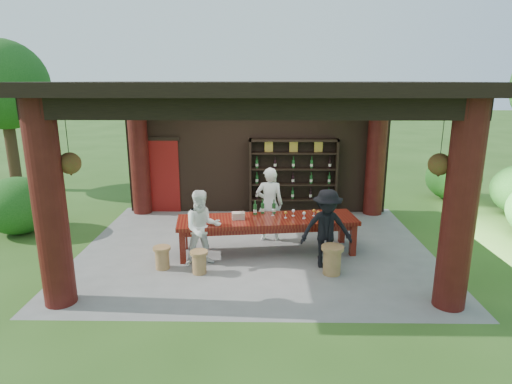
{
  "coord_description": "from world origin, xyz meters",
  "views": [
    {
      "loc": [
        0.14,
        -8.68,
        3.52
      ],
      "look_at": [
        0.0,
        0.4,
        1.15
      ],
      "focal_mm": 30.0,
      "sensor_mm": 36.0,
      "label": 1
    }
  ],
  "objects_px": {
    "guest_man": "(327,229)",
    "napkin_basket": "(238,216)",
    "stool_near_left": "(199,262)",
    "host": "(269,204)",
    "stool_near_right": "(332,259)",
    "tasting_table": "(267,223)",
    "guest_woman": "(202,228)",
    "stool_far_left": "(162,257)",
    "wine_shelf": "(293,177)"
  },
  "relations": [
    {
      "from": "stool_near_right",
      "to": "tasting_table",
      "type": "bearing_deg",
      "value": 139.04
    },
    {
      "from": "wine_shelf",
      "to": "tasting_table",
      "type": "relative_size",
      "value": 0.61
    },
    {
      "from": "wine_shelf",
      "to": "tasting_table",
      "type": "distance_m",
      "value": 2.79
    },
    {
      "from": "stool_far_left",
      "to": "napkin_basket",
      "type": "xyz_separation_m",
      "value": [
        1.43,
        0.8,
        0.58
      ]
    },
    {
      "from": "stool_far_left",
      "to": "wine_shelf",
      "type": "bearing_deg",
      "value": 52.19
    },
    {
      "from": "tasting_table",
      "to": "stool_near_right",
      "type": "relative_size",
      "value": 6.9
    },
    {
      "from": "napkin_basket",
      "to": "guest_woman",
      "type": "bearing_deg",
      "value": -139.99
    },
    {
      "from": "guest_woman",
      "to": "stool_near_right",
      "type": "bearing_deg",
      "value": -27.98
    },
    {
      "from": "stool_near_right",
      "to": "host",
      "type": "xyz_separation_m",
      "value": [
        -1.15,
        1.77,
        0.55
      ]
    },
    {
      "from": "guest_woman",
      "to": "guest_man",
      "type": "distance_m",
      "value": 2.4
    },
    {
      "from": "wine_shelf",
      "to": "stool_near_left",
      "type": "height_order",
      "value": "wine_shelf"
    },
    {
      "from": "guest_man",
      "to": "napkin_basket",
      "type": "height_order",
      "value": "guest_man"
    },
    {
      "from": "stool_near_left",
      "to": "stool_far_left",
      "type": "height_order",
      "value": "stool_far_left"
    },
    {
      "from": "stool_far_left",
      "to": "guest_woman",
      "type": "distance_m",
      "value": 0.95
    },
    {
      "from": "stool_far_left",
      "to": "host",
      "type": "relative_size",
      "value": 0.26
    },
    {
      "from": "stool_far_left",
      "to": "napkin_basket",
      "type": "bearing_deg",
      "value": 29.25
    },
    {
      "from": "host",
      "to": "stool_near_left",
      "type": "bearing_deg",
      "value": 53.66
    },
    {
      "from": "tasting_table",
      "to": "stool_near_right",
      "type": "distance_m",
      "value": 1.63
    },
    {
      "from": "tasting_table",
      "to": "guest_man",
      "type": "xyz_separation_m",
      "value": [
        1.13,
        -0.7,
        0.14
      ]
    },
    {
      "from": "host",
      "to": "wine_shelf",
      "type": "bearing_deg",
      "value": -108.08
    },
    {
      "from": "stool_near_left",
      "to": "host",
      "type": "xyz_separation_m",
      "value": [
        1.34,
        1.78,
        0.61
      ]
    },
    {
      "from": "wine_shelf",
      "to": "stool_near_right",
      "type": "relative_size",
      "value": 4.23
    },
    {
      "from": "stool_far_left",
      "to": "host",
      "type": "bearing_deg",
      "value": 37.34
    },
    {
      "from": "host",
      "to": "stool_near_right",
      "type": "bearing_deg",
      "value": 123.53
    },
    {
      "from": "host",
      "to": "guest_man",
      "type": "xyz_separation_m",
      "value": [
        1.07,
        -1.43,
        -0.07
      ]
    },
    {
      "from": "stool_far_left",
      "to": "guest_woman",
      "type": "height_order",
      "value": "guest_woman"
    },
    {
      "from": "napkin_basket",
      "to": "stool_near_right",
      "type": "bearing_deg",
      "value": -28.62
    },
    {
      "from": "tasting_table",
      "to": "stool_near_right",
      "type": "xyz_separation_m",
      "value": [
        1.2,
        -1.04,
        -0.34
      ]
    },
    {
      "from": "wine_shelf",
      "to": "stool_near_left",
      "type": "relative_size",
      "value": 5.28
    },
    {
      "from": "guest_woman",
      "to": "guest_man",
      "type": "height_order",
      "value": "guest_man"
    },
    {
      "from": "tasting_table",
      "to": "guest_woman",
      "type": "distance_m",
      "value": 1.42
    },
    {
      "from": "host",
      "to": "guest_woman",
      "type": "relative_size",
      "value": 1.12
    },
    {
      "from": "guest_woman",
      "to": "stool_near_left",
      "type": "bearing_deg",
      "value": -110.71
    },
    {
      "from": "tasting_table",
      "to": "host",
      "type": "height_order",
      "value": "host"
    },
    {
      "from": "wine_shelf",
      "to": "guest_man",
      "type": "relative_size",
      "value": 1.51
    },
    {
      "from": "napkin_basket",
      "to": "host",
      "type": "bearing_deg",
      "value": 50.33
    },
    {
      "from": "tasting_table",
      "to": "stool_near_right",
      "type": "bearing_deg",
      "value": -40.96
    },
    {
      "from": "wine_shelf",
      "to": "stool_near_right",
      "type": "height_order",
      "value": "wine_shelf"
    },
    {
      "from": "stool_near_right",
      "to": "guest_man",
      "type": "relative_size",
      "value": 0.36
    },
    {
      "from": "tasting_table",
      "to": "napkin_basket",
      "type": "height_order",
      "value": "napkin_basket"
    },
    {
      "from": "guest_man",
      "to": "guest_woman",
      "type": "bearing_deg",
      "value": 174.13
    },
    {
      "from": "stool_near_left",
      "to": "tasting_table",
      "type": "bearing_deg",
      "value": 39.39
    },
    {
      "from": "host",
      "to": "napkin_basket",
      "type": "relative_size",
      "value": 6.46
    },
    {
      "from": "host",
      "to": "guest_man",
      "type": "distance_m",
      "value": 1.79
    },
    {
      "from": "tasting_table",
      "to": "stool_far_left",
      "type": "distance_m",
      "value": 2.24
    },
    {
      "from": "wine_shelf",
      "to": "guest_man",
      "type": "height_order",
      "value": "wine_shelf"
    },
    {
      "from": "tasting_table",
      "to": "host",
      "type": "xyz_separation_m",
      "value": [
        0.06,
        0.73,
        0.2
      ]
    },
    {
      "from": "stool_far_left",
      "to": "guest_man",
      "type": "bearing_deg",
      "value": 2.91
    },
    {
      "from": "guest_man",
      "to": "napkin_basket",
      "type": "bearing_deg",
      "value": 155.68
    },
    {
      "from": "guest_man",
      "to": "napkin_basket",
      "type": "xyz_separation_m",
      "value": [
        -1.73,
        0.64,
        0.05
      ]
    }
  ]
}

